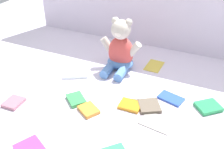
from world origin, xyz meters
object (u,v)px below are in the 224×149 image
Objects in this scene: book_case_2 at (171,98)px; book_case_3 at (89,110)px; book_case_7 at (14,102)px; teddy_bear at (120,51)px; book_case_1 at (149,106)px; book_case_12 at (75,74)px; book_case_0 at (208,107)px; book_case_4 at (136,92)px; book_case_9 at (154,66)px; book_case_11 at (157,122)px; book_case_5 at (29,149)px; book_case_8 at (130,105)px; book_case_10 at (76,99)px.

book_case_2 is 0.41m from book_case_3.
book_case_3 is 1.01× the size of book_case_7.
book_case_3 and book_case_7 have the same top height.
teddy_bear is 0.40m from book_case_1.
book_case_0 is at bearing 61.08° from book_case_12.
book_case_1 is 0.77× the size of book_case_4.
book_case_9 is 1.00× the size of book_case_11.
book_case_2 is 1.31× the size of book_case_7.
book_case_2 is 0.18m from book_case_4.
teddy_bear reaches higher than book_case_5.
book_case_5 is 0.98× the size of book_case_8.
book_case_5 reaches higher than book_case_3.
book_case_9 is 0.46m from book_case_12.
book_case_9 is (-0.17, 0.27, -0.00)m from book_case_2.
book_case_0 is at bearing -160.49° from book_case_7.
book_case_11 is (0.33, -0.36, -0.11)m from teddy_bear.
book_case_3 is 0.20m from book_case_8.
book_case_4 reaches higher than book_case_11.
book_case_1 is at bearing -160.69° from book_case_7.
book_case_7 is (-0.33, -0.52, -0.10)m from teddy_bear.
book_case_12 is at bearing 39.87° from book_case_5.
book_case_3 is 0.31m from book_case_5.
teddy_bear is 3.29× the size of book_case_7.
book_case_1 is 0.35m from book_case_10.
book_case_12 is (-0.38, 0.13, 0.00)m from book_case_8.
book_case_1 reaches higher than book_case_4.
book_case_7 and book_case_12 have the same top height.
book_case_4 is 0.23m from book_case_11.
book_case_9 is (0.18, 0.10, -0.11)m from teddy_bear.
book_case_9 is at bearing 14.61° from book_case_3.
book_case_1 is at bearing -10.54° from book_case_5.
book_case_0 is at bearing -7.83° from book_case_1.
book_case_5 is (-0.34, -0.44, 0.00)m from book_case_1.
book_case_0 is 1.07× the size of book_case_10.
teddy_bear is 0.37m from book_case_8.
book_case_4 is at bearing 90.16° from book_case_9.
book_case_0 is 1.06× the size of book_case_8.
book_case_1 is (-0.25, -0.11, -0.00)m from book_case_0.
book_case_0 reaches higher than book_case_10.
teddy_bear is at bearing 30.78° from book_case_9.
book_case_3 is at bearing -134.48° from book_case_4.
book_case_0 reaches higher than book_case_7.
book_case_7 reaches higher than book_case_4.
teddy_bear is at bearing 120.25° from book_case_4.
teddy_bear is 0.50m from book_case_11.
teddy_bear is 2.19× the size of book_case_11.
book_case_0 reaches higher than book_case_9.
book_case_8 is 0.26m from book_case_10.
teddy_bear is 3.26× the size of book_case_3.
book_case_7 is 0.55m from book_case_8.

